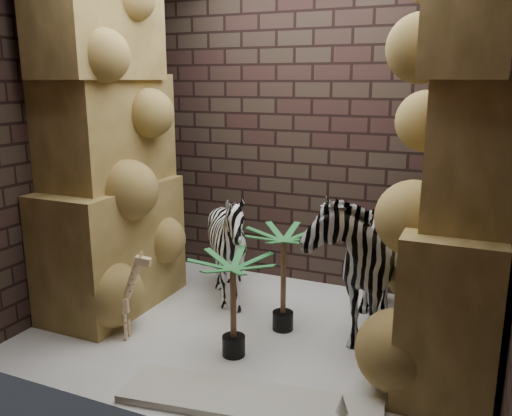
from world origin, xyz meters
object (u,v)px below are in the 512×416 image
at_px(giraffe_toy, 113,294).
at_px(surfboard, 249,401).
at_px(palm_front, 283,280).
at_px(palm_back, 233,306).
at_px(zebra_right, 357,244).
at_px(zebra_left, 229,252).

height_order(giraffe_toy, surfboard, giraffe_toy).
height_order(palm_front, palm_back, palm_front).
xyz_separation_m(zebra_right, palm_back, (-0.71, -0.77, -0.34)).
relative_size(zebra_left, surfboard, 0.66).
distance_m(palm_back, surfboard, 0.72).
distance_m(zebra_left, palm_back, 0.93).
height_order(giraffe_toy, palm_front, palm_front).
bearing_deg(giraffe_toy, surfboard, -32.95).
xyz_separation_m(zebra_left, palm_front, (0.62, -0.27, -0.06)).
xyz_separation_m(zebra_left, palm_back, (0.44, -0.81, -0.10)).
bearing_deg(zebra_left, palm_front, -15.73).
xyz_separation_m(zebra_left, surfboard, (0.80, -1.32, -0.47)).
xyz_separation_m(giraffe_toy, surfboard, (1.32, -0.38, -0.34)).
distance_m(zebra_right, palm_back, 1.10).
xyz_separation_m(giraffe_toy, palm_front, (1.15, 0.67, 0.06)).
relative_size(zebra_right, palm_front, 1.70).
distance_m(zebra_left, surfboard, 1.61).
xyz_separation_m(palm_back, surfboard, (0.36, -0.52, -0.36)).
bearing_deg(zebra_right, surfboard, -113.07).
bearing_deg(zebra_right, palm_back, -140.52).
bearing_deg(palm_front, surfboard, -80.51).
xyz_separation_m(giraffe_toy, palm_back, (0.96, 0.13, 0.02)).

